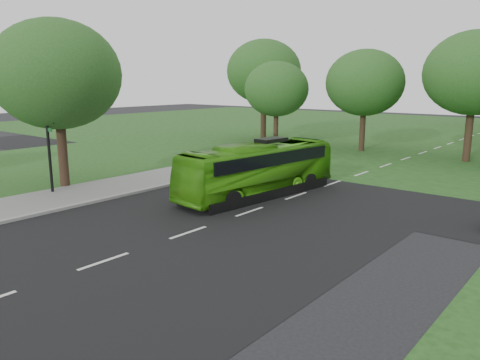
{
  "coord_description": "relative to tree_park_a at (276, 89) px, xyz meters",
  "views": [
    {
      "loc": [
        13.08,
        -10.62,
        6.01
      ],
      "look_at": [
        -0.16,
        5.48,
        1.6
      ],
      "focal_mm": 35.0,
      "sensor_mm": 36.0,
      "label": 1
    }
  ],
  "objects": [
    {
      "name": "ground",
      "position": [
        12.01,
        -25.15,
        -5.31
      ],
      "size": [
        160.0,
        160.0,
        0.0
      ],
      "primitive_type": "plane",
      "color": "black",
      "rests_on": "ground"
    },
    {
      "name": "street_surfaces",
      "position": [
        11.63,
        -2.4,
        -5.28
      ],
      "size": [
        120.0,
        120.0,
        0.15
      ],
      "color": "black",
      "rests_on": "ground"
    },
    {
      "name": "tree_park_a",
      "position": [
        0.0,
        0.0,
        0.0
      ],
      "size": [
        5.89,
        5.89,
        7.83
      ],
      "color": "black",
      "rests_on": "ground"
    },
    {
      "name": "tree_park_b",
      "position": [
        7.42,
        2.55,
        0.57
      ],
      "size": [
        6.65,
        6.65,
        8.72
      ],
      "color": "black",
      "rests_on": "ground"
    },
    {
      "name": "tree_park_c",
      "position": [
        16.03,
        2.47,
        1.28
      ],
      "size": [
        7.32,
        7.32,
        9.72
      ],
      "color": "black",
      "rests_on": "ground"
    },
    {
      "name": "tree_park_f",
      "position": [
        -4.64,
        4.28,
        1.69
      ],
      "size": [
        7.72,
        7.72,
        10.3
      ],
      "color": "black",
      "rests_on": "ground"
    },
    {
      "name": "tree_side_near",
      "position": [
        0.64,
        -21.89,
        1.05
      ],
      "size": [
        7.06,
        7.06,
        9.38
      ],
      "color": "black",
      "rests_on": "ground"
    },
    {
      "name": "bus",
      "position": [
        10.27,
        -16.2,
        -3.91
      ],
      "size": [
        3.43,
        10.24,
        2.8
      ],
      "primitive_type": "imported",
      "rotation": [
        0.0,
        0.0,
        -0.11
      ],
      "color": "#419F13",
      "rests_on": "ground"
    },
    {
      "name": "traffic_light",
      "position": [
        1.68,
        -23.15,
        -2.08
      ],
      "size": [
        0.88,
        0.24,
        5.49
      ],
      "rotation": [
        0.0,
        0.0,
        0.11
      ],
      "color": "black",
      "rests_on": "ground"
    }
  ]
}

